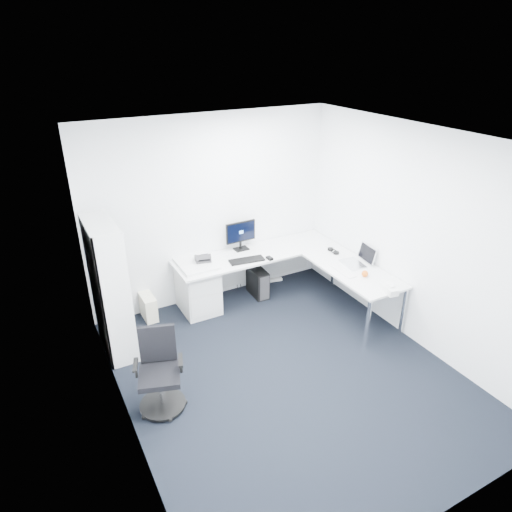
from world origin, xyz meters
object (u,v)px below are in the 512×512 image
task_chair (159,374)px  laptop (354,256)px  l_desk (269,284)px  bookshelf (110,289)px  monitor (241,236)px

task_chair → laptop: 3.07m
l_desk → task_chair: bearing=-148.3°
bookshelf → task_chair: (0.17, -1.29, -0.40)m
bookshelf → task_chair: bookshelf is taller
monitor → laptop: monitor is taller
task_chair → monitor: bearing=62.5°
laptop → bookshelf: bearing=174.3°
bookshelf → task_chair: size_ratio=1.89×
l_desk → task_chair: (-2.00, -1.24, 0.09)m
bookshelf → task_chair: 1.36m
l_desk → laptop: laptop is taller
l_desk → bookshelf: size_ratio=1.45×
task_chair → monitor: (1.84, 1.79, 0.50)m
l_desk → monitor: 0.82m
l_desk → bookshelf: bearing=178.7°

